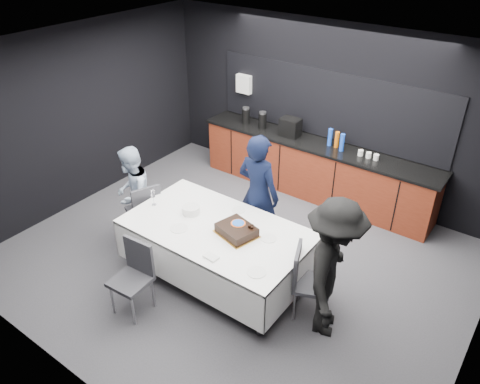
# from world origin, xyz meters

# --- Properties ---
(ground) EXTENTS (6.00, 6.00, 0.00)m
(ground) POSITION_xyz_m (0.00, 0.00, 0.00)
(ground) COLOR #434247
(ground) RESTS_ON ground
(room_shell) EXTENTS (6.04, 5.04, 2.82)m
(room_shell) POSITION_xyz_m (0.00, 0.00, 1.86)
(room_shell) COLOR white
(room_shell) RESTS_ON ground
(kitchenette) EXTENTS (4.10, 0.64, 2.05)m
(kitchenette) POSITION_xyz_m (-0.02, 2.22, 0.54)
(kitchenette) COLOR #601F0F
(kitchenette) RESTS_ON ground
(party_table) EXTENTS (2.32, 1.32, 0.78)m
(party_table) POSITION_xyz_m (0.00, -0.40, 0.64)
(party_table) COLOR #99999E
(party_table) RESTS_ON ground
(cake_assembly) EXTENTS (0.56, 0.50, 0.16)m
(cake_assembly) POSITION_xyz_m (0.29, -0.37, 0.84)
(cake_assembly) COLOR gold
(cake_assembly) RESTS_ON party_table
(plate_stack) EXTENTS (0.23, 0.23, 0.10)m
(plate_stack) POSITION_xyz_m (-0.47, -0.34, 0.83)
(plate_stack) COLOR white
(plate_stack) RESTS_ON party_table
(loose_plate_near) EXTENTS (0.22, 0.22, 0.01)m
(loose_plate_near) POSITION_xyz_m (-0.36, -0.69, 0.78)
(loose_plate_near) COLOR white
(loose_plate_near) RESTS_ON party_table
(loose_plate_right_a) EXTENTS (0.19, 0.19, 0.01)m
(loose_plate_right_a) POSITION_xyz_m (0.65, -0.21, 0.78)
(loose_plate_right_a) COLOR white
(loose_plate_right_a) RESTS_ON party_table
(loose_plate_right_b) EXTENTS (0.21, 0.21, 0.01)m
(loose_plate_right_b) POSITION_xyz_m (0.88, -0.80, 0.78)
(loose_plate_right_b) COLOR white
(loose_plate_right_b) RESTS_ON party_table
(loose_plate_far) EXTENTS (0.18, 0.18, 0.01)m
(loose_plate_far) POSITION_xyz_m (-0.00, 0.07, 0.78)
(loose_plate_far) COLOR white
(loose_plate_far) RESTS_ON party_table
(fork_pile) EXTENTS (0.18, 0.12, 0.03)m
(fork_pile) POSITION_xyz_m (0.32, -0.90, 0.79)
(fork_pile) COLOR white
(fork_pile) RESTS_ON party_table
(champagne_flute) EXTENTS (0.06, 0.06, 0.22)m
(champagne_flute) POSITION_xyz_m (-1.00, -0.48, 0.94)
(champagne_flute) COLOR white
(champagne_flute) RESTS_ON party_table
(chair_left) EXTENTS (0.55, 0.55, 0.92)m
(chair_left) POSITION_xyz_m (-1.33, -0.37, 0.53)
(chair_left) COLOR #323238
(chair_left) RESTS_ON ground
(chair_right) EXTENTS (0.55, 0.55, 0.92)m
(chair_right) POSITION_xyz_m (1.23, -0.30, 0.53)
(chair_right) COLOR #323238
(chair_right) RESTS_ON ground
(chair_near) EXTENTS (0.45, 0.45, 0.92)m
(chair_near) POSITION_xyz_m (-0.44, -1.40, 0.53)
(chair_near) COLOR #323238
(chair_near) RESTS_ON ground
(person_center) EXTENTS (0.65, 0.44, 1.74)m
(person_center) POSITION_xyz_m (0.06, 0.44, 0.87)
(person_center) COLOR black
(person_center) RESTS_ON ground
(person_left) EXTENTS (0.80, 0.86, 1.41)m
(person_left) POSITION_xyz_m (-1.54, -0.38, 0.71)
(person_left) COLOR #AABDD6
(person_left) RESTS_ON ground
(person_right) EXTENTS (0.96, 1.25, 1.72)m
(person_right) POSITION_xyz_m (1.56, -0.35, 0.86)
(person_right) COLOR black
(person_right) RESTS_ON ground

